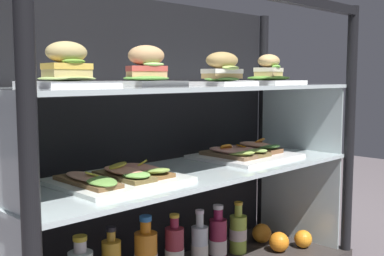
{
  "coord_description": "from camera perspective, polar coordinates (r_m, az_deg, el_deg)",
  "views": [
    {
      "loc": [
        -1.06,
        -1.06,
        0.7
      ],
      "look_at": [
        0.0,
        0.0,
        0.55
      ],
      "focal_mm": 44.79,
      "sensor_mm": 36.0,
      "label": 1
    }
  ],
  "objects": [
    {
      "name": "plated_roll_sandwich_near_right_corner",
      "position": [
        1.27,
        -14.65,
        6.49
      ],
      "size": [
        0.2,
        0.2,
        0.12
      ],
      "color": "white",
      "rests_on": "shelf_upper_glass"
    },
    {
      "name": "open_sandwich_tray_near_left_corner",
      "position": [
        1.35,
        -8.64,
        -5.79
      ],
      "size": [
        0.34,
        0.29,
        0.06
      ],
      "color": "white",
      "rests_on": "shelf_lower_glass"
    },
    {
      "name": "juice_bottle_back_center",
      "position": [
        1.88,
        5.52,
        -12.29
      ],
      "size": [
        0.07,
        0.07,
        0.2
      ],
      "color": "#B4D64B",
      "rests_on": "case_base_deck"
    },
    {
      "name": "case_frame",
      "position": [
        1.59,
        -2.8,
        -0.29
      ],
      "size": [
        1.33,
        0.45,
        0.97
      ],
      "color": "black",
      "rests_on": "ground"
    },
    {
      "name": "open_sandwich_tray_mid_right",
      "position": [
        1.76,
        6.35,
        -2.93
      ],
      "size": [
        0.34,
        0.29,
        0.06
      ],
      "color": "white",
      "rests_on": "shelf_lower_glass"
    },
    {
      "name": "plated_roll_sandwich_right_of_center",
      "position": [
        1.6,
        3.69,
        6.68
      ],
      "size": [
        0.18,
        0.18,
        0.11
      ],
      "color": "white",
      "rests_on": "shelf_upper_glass"
    },
    {
      "name": "plated_roll_sandwich_mid_left",
      "position": [
        1.83,
        9.12,
        6.32
      ],
      "size": [
        0.21,
        0.21,
        0.11
      ],
      "color": "white",
      "rests_on": "shelf_upper_glass"
    },
    {
      "name": "juice_bottle_back_left",
      "position": [
        1.7,
        0.92,
        -14.13
      ],
      "size": [
        0.06,
        0.06,
        0.22
      ],
      "color": "white",
      "rests_on": "case_base_deck"
    },
    {
      "name": "juice_bottle_back_right",
      "position": [
        1.62,
        -2.1,
        -14.84
      ],
      "size": [
        0.06,
        0.06,
        0.23
      ],
      "color": "#972C3A",
      "rests_on": "case_base_deck"
    },
    {
      "name": "orange_fruit_beside_bottles",
      "position": [
        1.92,
        10.33,
        -13.2
      ],
      "size": [
        0.08,
        0.08,
        0.08
      ],
      "primitive_type": "sphere",
      "color": "orange",
      "rests_on": "case_base_deck"
    },
    {
      "name": "shelf_upper_glass",
      "position": [
        1.5,
        0.0,
        4.82
      ],
      "size": [
        1.27,
        0.39,
        0.01
      ],
      "primitive_type": "cube",
      "color": "silver",
      "rests_on": "riser_upper_tier"
    },
    {
      "name": "juice_bottle_front_fourth",
      "position": [
        1.78,
        3.11,
        -13.2
      ],
      "size": [
        0.07,
        0.07,
        0.21
      ],
      "color": "#922545",
      "rests_on": "case_base_deck"
    },
    {
      "name": "orange_fruit_rolled_forward",
      "position": [
        2.01,
        8.31,
        -12.29
      ],
      "size": [
        0.08,
        0.08,
        0.08
      ],
      "primitive_type": "sphere",
      "color": "orange",
      "rests_on": "case_base_deck"
    },
    {
      "name": "orange_fruit_near_left_post",
      "position": [
        1.98,
        13.09,
        -12.74
      ],
      "size": [
        0.07,
        0.07,
        0.07
      ],
      "primitive_type": "sphere",
      "color": "orange",
      "rests_on": "case_base_deck"
    },
    {
      "name": "riser_lower_tier",
      "position": [
        1.58,
        0.0,
        -11.92
      ],
      "size": [
        1.25,
        0.37,
        0.36
      ],
      "color": "silver",
      "rests_on": "case_base_deck"
    },
    {
      "name": "shelf_lower_glass",
      "position": [
        1.53,
        0.0,
        -5.2
      ],
      "size": [
        1.27,
        0.39,
        0.01
      ],
      "primitive_type": "cube",
      "color": "silver",
      "rests_on": "riser_lower_tier"
    },
    {
      "name": "plated_roll_sandwich_far_left",
      "position": [
        1.44,
        -5.44,
        6.76
      ],
      "size": [
        0.18,
        0.18,
        0.12
      ],
      "color": "white",
      "rests_on": "shelf_upper_glass"
    },
    {
      "name": "riser_upper_tier",
      "position": [
        1.51,
        0.0,
        -0.24
      ],
      "size": [
        1.25,
        0.37,
        0.25
      ],
      "color": "silver",
      "rests_on": "shelf_lower_glass"
    }
  ]
}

